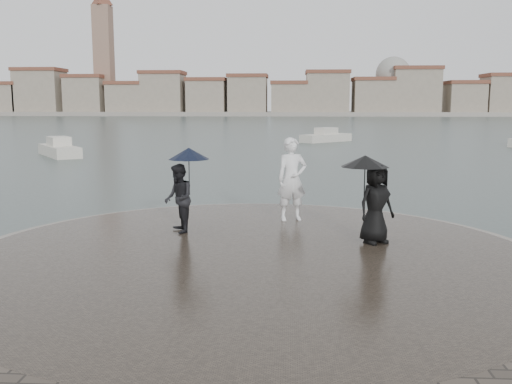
{
  "coord_description": "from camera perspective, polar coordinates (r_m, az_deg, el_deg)",
  "views": [
    {
      "loc": [
        0.79,
        -7.97,
        3.43
      ],
      "look_at": [
        0.0,
        4.8,
        1.45
      ],
      "focal_mm": 40.0,
      "sensor_mm": 36.0,
      "label": 1
    }
  ],
  "objects": [
    {
      "name": "kerb_ring",
      "position": [
        11.95,
        -0.39,
        -7.08
      ],
      "size": [
        12.5,
        12.5,
        0.32
      ],
      "primitive_type": "cylinder",
      "color": "gray",
      "rests_on": "ground"
    },
    {
      "name": "statue",
      "position": [
        15.08,
        3.62,
        1.28
      ],
      "size": [
        0.92,
        0.74,
        2.2
      ],
      "primitive_type": "imported",
      "rotation": [
        0.0,
        0.0,
        0.3
      ],
      "color": "white",
      "rests_on": "quay_tip"
    },
    {
      "name": "far_skyline",
      "position": [
        168.84,
        1.16,
        9.52
      ],
      "size": [
        260.0,
        20.0,
        37.0
      ],
      "color": "gray",
      "rests_on": "ground"
    },
    {
      "name": "boats",
      "position": [
        46.07,
        6.78,
        4.93
      ],
      "size": [
        40.3,
        20.99,
        1.5
      ],
      "color": "beige",
      "rests_on": "ground"
    },
    {
      "name": "ground",
      "position": [
        8.71,
        -2.02,
        -14.39
      ],
      "size": [
        400.0,
        400.0,
        0.0
      ],
      "primitive_type": "plane",
      "color": "#2B3835",
      "rests_on": "ground"
    },
    {
      "name": "visitor_left",
      "position": [
        13.74,
        -7.5,
        0.47
      ],
      "size": [
        1.19,
        1.09,
        2.04
      ],
      "color": "black",
      "rests_on": "quay_tip"
    },
    {
      "name": "visitor_right",
      "position": [
        12.85,
        11.63,
        -0.05
      ],
      "size": [
        1.31,
        1.11,
        1.95
      ],
      "color": "black",
      "rests_on": "quay_tip"
    },
    {
      "name": "quay_tip",
      "position": [
        11.94,
        -0.39,
        -6.98
      ],
      "size": [
        11.9,
        11.9,
        0.36
      ],
      "primitive_type": "cylinder",
      "color": "#2D261E",
      "rests_on": "ground"
    }
  ]
}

